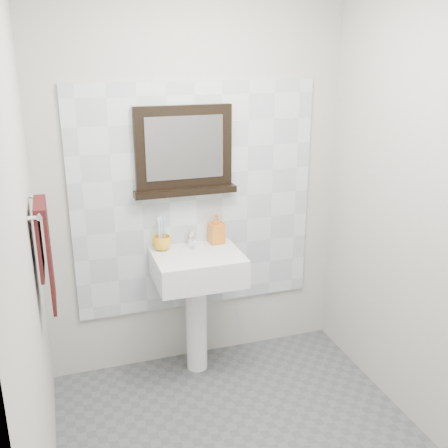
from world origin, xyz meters
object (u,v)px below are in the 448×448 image
(hand_towel, at_px, (45,246))
(pedestal_sink, at_px, (197,280))
(toothbrush_cup, at_px, (162,243))
(framed_mirror, at_px, (184,153))
(soap_dispenser, at_px, (216,228))

(hand_towel, bearing_deg, pedestal_sink, 23.04)
(toothbrush_cup, bearing_deg, hand_towel, -143.74)
(pedestal_sink, distance_m, hand_towel, 1.07)
(framed_mirror, xyz_separation_m, hand_towel, (-0.86, -0.56, -0.32))
(toothbrush_cup, relative_size, hand_towel, 0.21)
(toothbrush_cup, relative_size, framed_mirror, 0.18)
(pedestal_sink, xyz_separation_m, framed_mirror, (-0.02, 0.19, 0.79))
(framed_mirror, height_order, hand_towel, framed_mirror)
(framed_mirror, distance_m, hand_towel, 1.08)
(toothbrush_cup, distance_m, framed_mirror, 0.59)
(toothbrush_cup, height_order, soap_dispenser, soap_dispenser)
(soap_dispenser, bearing_deg, framed_mirror, 161.34)
(pedestal_sink, height_order, framed_mirror, framed_mirror)
(pedestal_sink, relative_size, framed_mirror, 1.47)
(pedestal_sink, distance_m, soap_dispenser, 0.36)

